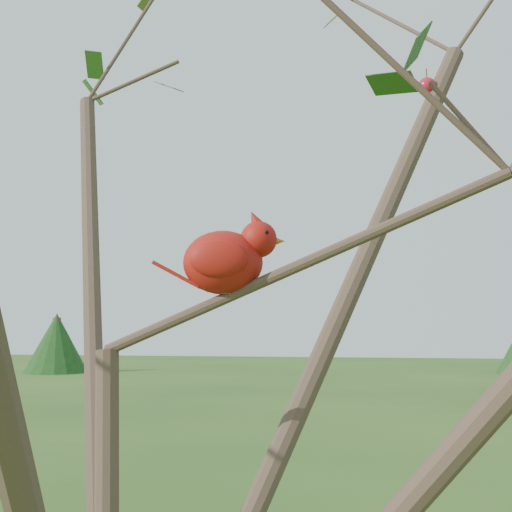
# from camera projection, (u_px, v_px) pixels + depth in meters

# --- Properties ---
(crabapple_tree) EXTENTS (2.35, 2.05, 2.95)m
(crabapple_tree) POSITION_uv_depth(u_px,v_px,m) (128.00, 230.00, 0.99)
(crabapple_tree) COLOR #3B2920
(crabapple_tree) RESTS_ON ground
(cardinal) EXTENTS (0.20, 0.11, 0.14)m
(cardinal) POSITION_uv_depth(u_px,v_px,m) (227.00, 259.00, 1.08)
(cardinal) COLOR red
(cardinal) RESTS_ON ground
(distant_trees) EXTENTS (39.59, 11.83, 3.60)m
(distant_trees) POSITION_uv_depth(u_px,v_px,m) (252.00, 333.00, 25.85)
(distant_trees) COLOR #3B2920
(distant_trees) RESTS_ON ground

